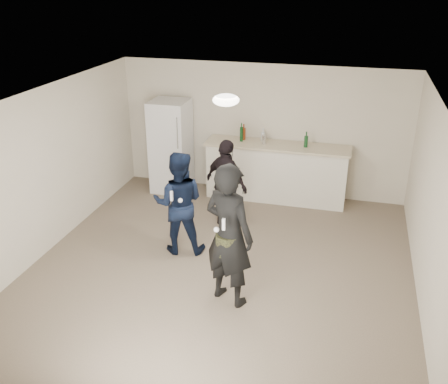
% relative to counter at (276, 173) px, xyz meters
% --- Properties ---
extents(floor, '(6.00, 6.00, 0.00)m').
position_rel_counter_xyz_m(floor, '(-0.36, -2.67, -0.53)').
color(floor, '#6B5B4C').
rests_on(floor, ground).
extents(ceiling, '(6.00, 6.00, 0.00)m').
position_rel_counter_xyz_m(ceiling, '(-0.36, -2.67, 1.98)').
color(ceiling, silver).
rests_on(ceiling, wall_back).
extents(wall_back, '(6.00, 0.00, 6.00)m').
position_rel_counter_xyz_m(wall_back, '(-0.36, 0.33, 0.72)').
color(wall_back, beige).
rests_on(wall_back, floor).
extents(wall_front, '(6.00, 0.00, 6.00)m').
position_rel_counter_xyz_m(wall_front, '(-0.36, -5.67, 0.72)').
color(wall_front, beige).
rests_on(wall_front, floor).
extents(wall_left, '(0.00, 6.00, 6.00)m').
position_rel_counter_xyz_m(wall_left, '(-3.11, -2.67, 0.72)').
color(wall_left, beige).
rests_on(wall_left, floor).
extents(wall_right, '(0.00, 6.00, 6.00)m').
position_rel_counter_xyz_m(wall_right, '(2.39, -2.67, 0.72)').
color(wall_right, beige).
rests_on(wall_right, floor).
extents(counter, '(2.60, 0.56, 1.05)m').
position_rel_counter_xyz_m(counter, '(0.00, 0.00, 0.00)').
color(counter, white).
rests_on(counter, floor).
extents(counter_top, '(2.68, 0.64, 0.04)m').
position_rel_counter_xyz_m(counter_top, '(0.00, 0.00, 0.55)').
color(counter_top, beige).
rests_on(counter_top, counter).
extents(fridge, '(0.70, 0.70, 1.80)m').
position_rel_counter_xyz_m(fridge, '(-2.08, -0.07, 0.38)').
color(fridge, white).
rests_on(fridge, floor).
extents(fridge_handle, '(0.02, 0.02, 0.60)m').
position_rel_counter_xyz_m(fridge_handle, '(-1.80, -0.44, 0.78)').
color(fridge_handle, silver).
rests_on(fridge_handle, fridge).
extents(ceiling_dome, '(0.36, 0.36, 0.16)m').
position_rel_counter_xyz_m(ceiling_dome, '(-0.36, -2.37, 1.93)').
color(ceiling_dome, white).
rests_on(ceiling_dome, ceiling).
extents(shaker, '(0.08, 0.08, 0.17)m').
position_rel_counter_xyz_m(shaker, '(-0.25, -0.02, 0.65)').
color(shaker, silver).
rests_on(shaker, counter_top).
extents(man, '(0.90, 0.77, 1.62)m').
position_rel_counter_xyz_m(man, '(-1.11, -2.31, 0.29)').
color(man, '#0F1E3F').
rests_on(man, floor).
extents(woman, '(0.83, 0.70, 1.94)m').
position_rel_counter_xyz_m(woman, '(-0.05, -3.36, 0.45)').
color(woman, black).
rests_on(woman, floor).
extents(camo_shorts, '(0.34, 0.34, 0.28)m').
position_rel_counter_xyz_m(camo_shorts, '(-0.05, -3.36, 0.32)').
color(camo_shorts, '#363C1B').
rests_on(camo_shorts, woman).
extents(spectator, '(0.96, 0.78, 1.53)m').
position_rel_counter_xyz_m(spectator, '(-0.63, -1.31, 0.24)').
color(spectator, black).
rests_on(spectator, floor).
extents(remote_man, '(0.04, 0.04, 0.15)m').
position_rel_counter_xyz_m(remote_man, '(-1.11, -2.59, 0.53)').
color(remote_man, white).
rests_on(remote_man, man).
extents(nunchuk_man, '(0.07, 0.07, 0.07)m').
position_rel_counter_xyz_m(nunchuk_man, '(-0.99, -2.56, 0.45)').
color(nunchuk_man, white).
rests_on(nunchuk_man, man).
extents(remote_woman, '(0.04, 0.04, 0.15)m').
position_rel_counter_xyz_m(remote_woman, '(-0.05, -3.61, 0.72)').
color(remote_woman, silver).
rests_on(remote_woman, woman).
extents(nunchuk_woman, '(0.07, 0.07, 0.07)m').
position_rel_counter_xyz_m(nunchuk_woman, '(-0.15, -3.58, 0.62)').
color(nunchuk_woman, white).
rests_on(nunchuk_woman, woman).
extents(bottle_cluster, '(1.27, 0.22, 0.27)m').
position_rel_counter_xyz_m(bottle_cluster, '(-0.30, 0.08, 0.68)').
color(bottle_cluster, '#113E19').
rests_on(bottle_cluster, counter_top).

